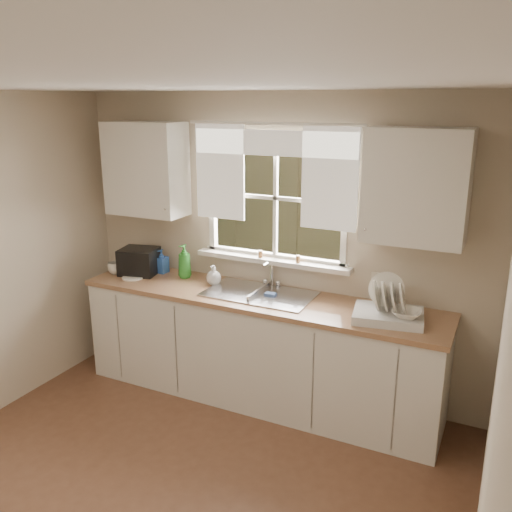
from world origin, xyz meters
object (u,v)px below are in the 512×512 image
at_px(dish_rack, 388,311).
at_px(cup, 116,268).
at_px(black_appliance, 139,261).
at_px(soap_bottle_a, 184,261).

distance_m(dish_rack, cup, 2.46).
xyz_separation_m(dish_rack, cup, (-2.46, -0.02, -0.01)).
bearing_deg(black_appliance, soap_bottle_a, -1.78).
height_order(soap_bottle_a, cup, soap_bottle_a).
relative_size(soap_bottle_a, cup, 2.17).
height_order(cup, black_appliance, black_appliance).
xyz_separation_m(dish_rack, black_appliance, (-2.27, 0.09, 0.05)).
bearing_deg(black_appliance, cup, -162.94).
xyz_separation_m(soap_bottle_a, cup, (-0.62, -0.19, -0.10)).
distance_m(soap_bottle_a, black_appliance, 0.44).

